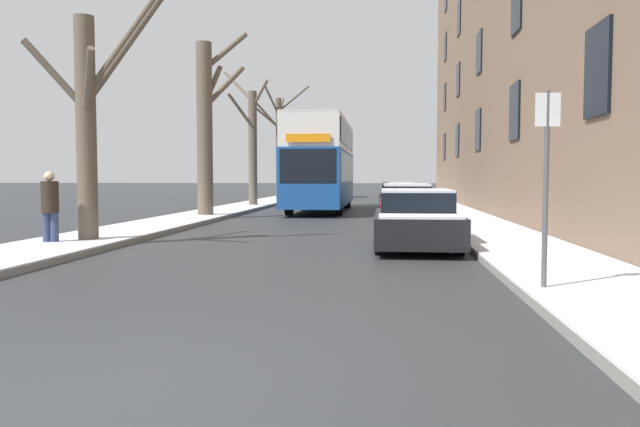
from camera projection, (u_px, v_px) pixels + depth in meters
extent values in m
plane|color=#303335|center=(105.00, 391.00, 4.75)|extent=(320.00, 320.00, 0.00)
cube|color=gray|center=(305.00, 194.00, 57.90)|extent=(2.34, 130.00, 0.13)
cube|color=white|center=(305.00, 193.00, 57.90)|extent=(2.31, 130.00, 0.03)
cube|color=gray|center=(417.00, 194.00, 56.87)|extent=(2.34, 130.00, 0.13)
cube|color=white|center=(417.00, 193.00, 56.86)|extent=(2.31, 130.00, 0.03)
cube|color=#7A604C|center=(587.00, 19.00, 26.78)|extent=(9.00, 43.93, 16.88)
cube|color=black|center=(598.00, 70.00, 12.15)|extent=(0.08, 1.40, 1.80)
cube|color=black|center=(515.00, 112.00, 19.83)|extent=(0.08, 1.40, 1.80)
cube|color=black|center=(478.00, 130.00, 27.51)|extent=(0.08, 1.40, 1.80)
cube|color=black|center=(457.00, 140.00, 35.19)|extent=(0.08, 1.40, 1.80)
cube|color=black|center=(444.00, 147.00, 42.87)|extent=(0.08, 1.40, 1.80)
cube|color=black|center=(517.00, 4.00, 19.63)|extent=(0.08, 1.40, 1.80)
cube|color=black|center=(479.00, 52.00, 27.31)|extent=(0.08, 1.40, 1.80)
cube|color=black|center=(458.00, 80.00, 34.99)|extent=(0.08, 1.40, 1.80)
cube|color=black|center=(445.00, 97.00, 42.67)|extent=(0.08, 1.40, 1.80)
cube|color=black|center=(459.00, 19.00, 34.79)|extent=(0.08, 1.40, 1.80)
cube|color=black|center=(445.00, 47.00, 42.47)|extent=(0.08, 1.40, 1.80)
cylinder|color=brown|center=(86.00, 132.00, 14.67)|extent=(0.47, 0.47, 5.38)
cylinder|color=brown|center=(55.00, 75.00, 14.41)|extent=(1.38, 0.68, 1.63)
cylinder|color=brown|center=(120.00, 48.00, 14.71)|extent=(1.72, 0.67, 2.44)
cylinder|color=brown|center=(124.00, 50.00, 14.73)|extent=(1.89, 0.72, 2.69)
cylinder|color=brown|center=(88.00, 83.00, 13.97)|extent=(0.95, 1.40, 1.43)
cylinder|color=brown|center=(83.00, 69.00, 15.27)|extent=(0.94, 1.53, 2.47)
cylinder|color=brown|center=(205.00, 131.00, 24.20)|extent=(0.61, 0.61, 6.82)
cylinder|color=brown|center=(212.00, 85.00, 24.46)|extent=(0.71, 1.05, 1.66)
cylinder|color=brown|center=(225.00, 51.00, 24.77)|extent=(1.52, 1.90, 1.84)
cylinder|color=brown|center=(224.00, 87.00, 25.16)|extent=(1.24, 2.45, 2.03)
cylinder|color=brown|center=(253.00, 150.00, 33.15)|extent=(0.45, 0.45, 6.17)
cylinder|color=brown|center=(241.00, 111.00, 32.41)|extent=(1.16, 1.53, 1.71)
cylinder|color=brown|center=(260.00, 94.00, 32.75)|extent=(1.05, 0.57, 1.45)
cylinder|color=brown|center=(238.00, 86.00, 34.01)|extent=(2.13, 2.13, 1.96)
cylinder|color=brown|center=(279.00, 150.00, 41.77)|extent=(0.40, 0.40, 6.88)
cylinder|color=brown|center=(265.00, 113.00, 40.68)|extent=(1.60, 2.21, 1.93)
cylinder|color=brown|center=(271.00, 100.00, 41.11)|extent=(0.95, 1.20, 2.00)
cylinder|color=brown|center=(281.00, 107.00, 42.14)|extent=(0.30, 1.23, 1.32)
cylinder|color=brown|center=(267.00, 118.00, 41.11)|extent=(1.44, 1.36, 1.28)
cylinder|color=brown|center=(294.00, 99.00, 41.85)|extent=(2.06, 0.93, 1.85)
cube|color=#194C99|center=(322.00, 178.00, 29.75)|extent=(2.49, 10.82, 2.48)
cube|color=silver|center=(322.00, 138.00, 29.64)|extent=(2.44, 10.60, 1.34)
cube|color=silver|center=(322.00, 122.00, 29.60)|extent=(2.44, 10.60, 0.12)
cube|color=black|center=(322.00, 168.00, 29.73)|extent=(2.52, 9.52, 1.29)
cube|color=black|center=(322.00, 136.00, 29.64)|extent=(2.52, 9.52, 1.02)
cube|color=black|center=(308.00, 166.00, 24.38)|extent=(2.24, 0.06, 1.35)
cube|color=orange|center=(308.00, 138.00, 24.30)|extent=(1.74, 0.05, 0.32)
cylinder|color=black|center=(289.00, 203.00, 26.70)|extent=(0.30, 0.99, 0.99)
cylinder|color=black|center=(339.00, 204.00, 26.49)|extent=(0.30, 0.99, 0.99)
cylinder|color=black|center=(307.00, 198.00, 32.94)|extent=(0.30, 0.99, 0.99)
cylinder|color=black|center=(348.00, 199.00, 32.72)|extent=(0.30, 0.99, 0.99)
cube|color=black|center=(416.00, 227.00, 14.28)|extent=(1.86, 4.41, 0.63)
cube|color=black|center=(416.00, 202.00, 14.43)|extent=(1.60, 2.21, 0.48)
cube|color=white|center=(416.00, 191.00, 14.41)|extent=(1.57, 2.10, 0.06)
cube|color=white|center=(420.00, 216.00, 12.71)|extent=(1.68, 1.15, 0.05)
cylinder|color=black|center=(380.00, 240.00, 13.06)|extent=(0.20, 0.63, 0.63)
cylinder|color=black|center=(459.00, 241.00, 12.90)|extent=(0.20, 0.63, 0.63)
cylinder|color=black|center=(380.00, 229.00, 15.69)|extent=(0.20, 0.63, 0.63)
cylinder|color=black|center=(447.00, 230.00, 15.53)|extent=(0.20, 0.63, 0.63)
cube|color=maroon|center=(407.00, 212.00, 20.04)|extent=(1.70, 4.39, 0.65)
cube|color=black|center=(407.00, 194.00, 20.18)|extent=(1.46, 2.19, 0.52)
cube|color=white|center=(407.00, 185.00, 20.16)|extent=(1.42, 2.08, 0.08)
cube|color=white|center=(409.00, 203.00, 18.47)|extent=(1.53, 1.15, 0.06)
cylinder|color=black|center=(384.00, 220.00, 18.82)|extent=(0.20, 0.66, 0.66)
cylinder|color=black|center=(433.00, 220.00, 18.67)|extent=(0.20, 0.66, 0.66)
cylinder|color=black|center=(384.00, 215.00, 21.43)|extent=(0.20, 0.66, 0.66)
cylinder|color=black|center=(427.00, 215.00, 21.28)|extent=(0.20, 0.66, 0.66)
cube|color=#474C56|center=(402.00, 205.00, 25.42)|extent=(1.77, 4.24, 0.60)
cube|color=black|center=(402.00, 192.00, 25.56)|extent=(1.53, 2.12, 0.51)
cube|color=white|center=(402.00, 184.00, 25.54)|extent=(1.49, 2.01, 0.07)
cube|color=white|center=(403.00, 199.00, 23.91)|extent=(1.60, 1.11, 0.06)
cylinder|color=black|center=(383.00, 211.00, 24.25)|extent=(0.20, 0.60, 0.60)
cylinder|color=black|center=(423.00, 211.00, 24.09)|extent=(0.20, 0.60, 0.60)
cylinder|color=black|center=(383.00, 208.00, 26.77)|extent=(0.20, 0.60, 0.60)
cylinder|color=black|center=(419.00, 208.00, 26.62)|extent=(0.20, 0.60, 0.60)
cube|color=#474C56|center=(398.00, 200.00, 31.31)|extent=(1.89, 4.43, 0.62)
cube|color=black|center=(398.00, 189.00, 31.45)|extent=(1.62, 2.21, 0.50)
cube|color=white|center=(398.00, 183.00, 31.43)|extent=(1.58, 2.10, 0.08)
cube|color=white|center=(399.00, 194.00, 29.73)|extent=(1.70, 1.16, 0.07)
cylinder|color=black|center=(382.00, 204.00, 30.08)|extent=(0.20, 0.63, 0.63)
cylinder|color=black|center=(416.00, 204.00, 29.91)|extent=(0.20, 0.63, 0.63)
cylinder|color=black|center=(382.00, 202.00, 32.72)|extent=(0.20, 0.63, 0.63)
cylinder|color=black|center=(414.00, 202.00, 32.55)|extent=(0.20, 0.63, 0.63)
cube|color=white|center=(335.00, 181.00, 50.11)|extent=(2.09, 4.96, 2.09)
cube|color=black|center=(332.00, 175.00, 47.64)|extent=(1.84, 0.06, 0.92)
cylinder|color=black|center=(322.00, 194.00, 48.68)|extent=(0.22, 0.68, 0.68)
cylinder|color=black|center=(345.00, 194.00, 48.49)|extent=(0.22, 0.68, 0.68)
cylinder|color=black|center=(325.00, 192.00, 51.83)|extent=(0.22, 0.68, 0.68)
cylinder|color=black|center=(348.00, 193.00, 51.64)|extent=(0.22, 0.68, 0.68)
cylinder|color=navy|center=(55.00, 231.00, 14.16)|extent=(0.18, 0.18, 0.82)
cylinder|color=navy|center=(47.00, 231.00, 14.16)|extent=(0.18, 0.18, 0.82)
cylinder|color=#2D2319|center=(50.00, 197.00, 14.12)|extent=(0.38, 0.38, 0.72)
sphere|color=beige|center=(49.00, 176.00, 14.09)|extent=(0.23, 0.23, 0.23)
cylinder|color=#4C4F54|center=(546.00, 196.00, 8.26)|extent=(0.07, 0.07, 2.76)
cube|color=silver|center=(548.00, 110.00, 8.17)|extent=(0.32, 0.02, 0.44)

